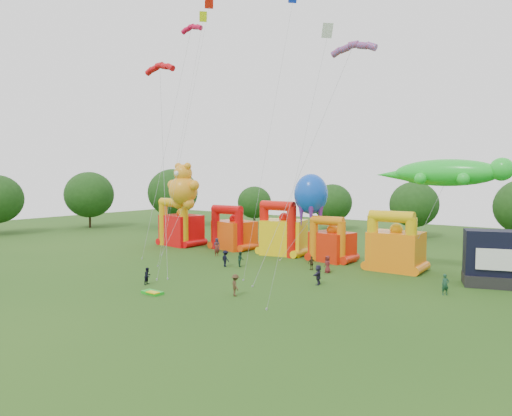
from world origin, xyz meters
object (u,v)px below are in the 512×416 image
Objects in this scene: bouncy_castle_0 at (180,227)px; spectator_4 at (312,263)px; spectator_0 at (217,245)px; bouncy_castle_2 at (283,234)px; gecko_kite at (438,193)px; octopus_kite at (306,210)px; teddy_bear_kite at (182,193)px.

spectator_4 is (25.43, -4.58, -1.95)m from bouncy_castle_0.
bouncy_castle_0 is at bearing 146.92° from spectator_0.
bouncy_castle_2 reaches higher than spectator_4.
spectator_4 is at bearing -156.98° from gecko_kite.
bouncy_castle_0 is 38.01m from gecko_kite.
spectator_0 is (-12.74, -2.50, -5.26)m from octopus_kite.
gecko_kite reaches higher than bouncy_castle_0.
gecko_kite is at bearing -18.57° from spectator_0.
bouncy_castle_2 is 5.62m from octopus_kite.
teddy_bear_kite is at bearing -171.43° from gecko_kite.
teddy_bear_kite reaches higher than bouncy_castle_2.
bouncy_castle_2 is 9.45m from spectator_0.
bouncy_castle_0 reaches higher than spectator_4.
octopus_kite is at bearing 17.57° from teddy_bear_kite.
octopus_kite is (4.25, -1.23, 3.48)m from bouncy_castle_2.
bouncy_castle_0 is 17.43m from bouncy_castle_2.
bouncy_castle_2 is at bearing 163.84° from octopus_kite.
teddy_bear_kite is 8.74m from spectator_0.
bouncy_castle_2 is 4.66× the size of spectator_4.
teddy_bear_kite is 0.91× the size of gecko_kite.
gecko_kite reaches higher than bouncy_castle_2.
octopus_kite is (-15.97, 0.35, -2.59)m from gecko_kite.
gecko_kite is 16.19m from octopus_kite.
gecko_kite reaches higher than spectator_4.
gecko_kite is 1.26× the size of octopus_kite.
bouncy_castle_0 is 3.72× the size of spectator_0.
octopus_kite is 6.99× the size of spectator_4.
octopus_kite is at bearing 178.74° from gecko_kite.
spectator_4 is at bearing -33.04° from spectator_0.
teddy_bear_kite is 7.99× the size of spectator_4.
spectator_0 is at bearing -168.92° from octopus_kite.
teddy_bear_kite is (4.90, -4.36, 5.55)m from bouncy_castle_0.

